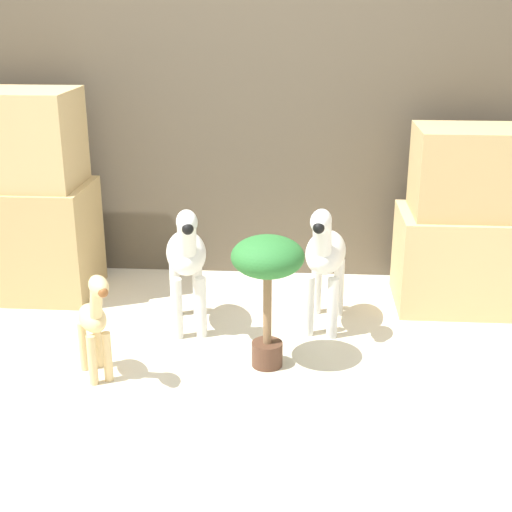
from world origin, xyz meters
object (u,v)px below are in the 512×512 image
(zebra_right, at_px, (325,256))
(zebra_left, at_px, (186,256))
(giraffe_figurine, at_px, (95,320))
(potted_palm_front, at_px, (268,269))

(zebra_right, height_order, zebra_left, same)
(zebra_right, relative_size, giraffe_figurine, 1.29)
(zebra_left, height_order, potted_palm_front, zebra_left)
(zebra_right, height_order, giraffe_figurine, zebra_right)
(zebra_right, distance_m, giraffe_figurine, 1.15)
(zebra_left, distance_m, giraffe_figurine, 0.62)
(zebra_right, xyz_separation_m, giraffe_figurine, (-0.98, -0.59, -0.10))
(giraffe_figurine, bearing_deg, potted_palm_front, 13.33)
(giraffe_figurine, bearing_deg, zebra_right, 30.97)
(zebra_left, height_order, giraffe_figurine, zebra_left)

